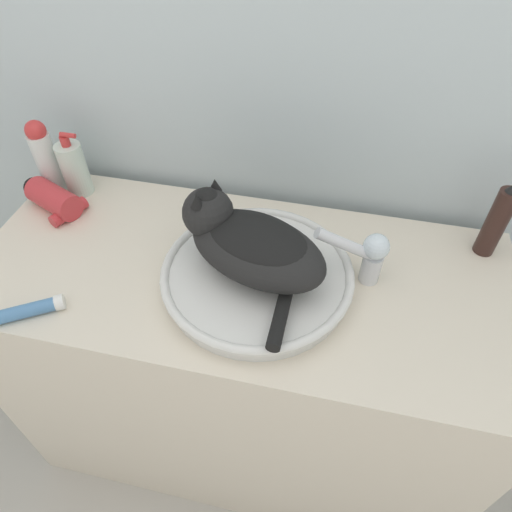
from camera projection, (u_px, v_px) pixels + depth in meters
The scene contains 11 objects.
ground_plane at pixel (226, 509), 1.46m from camera, with size 12.00×12.00×0.00m, color #B7B2A8.
wall_back at pixel (271, 55), 1.01m from camera, with size 8.00×0.05×2.40m.
vanity_counter at pixel (243, 367), 1.34m from camera, with size 1.24×0.54×0.84m.
sink_basin at pixel (257, 275), 1.00m from camera, with size 0.42×0.42×0.05m.
cat at pixel (249, 242), 0.94m from camera, with size 0.35×0.33×0.17m.
faucet at pixel (368, 254), 0.97m from camera, with size 0.16×0.08×0.16m.
lotion_bottle_white at pixel (45, 156), 1.19m from camera, with size 0.06×0.06×0.20m.
soap_pump_bottle at pixel (74, 169), 1.20m from camera, with size 0.07×0.07×0.18m.
hairspray_can_black at pixel (497, 221), 1.02m from camera, with size 0.05×0.05×0.20m.
cream_tube at pixel (28, 310), 0.94m from camera, with size 0.14×0.11×0.03m.
hair_dryer at pixel (55, 200), 1.17m from camera, with size 0.18×0.13×0.07m.
Camera 1 is at (0.19, -0.41, 1.61)m, focal length 32.00 mm.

